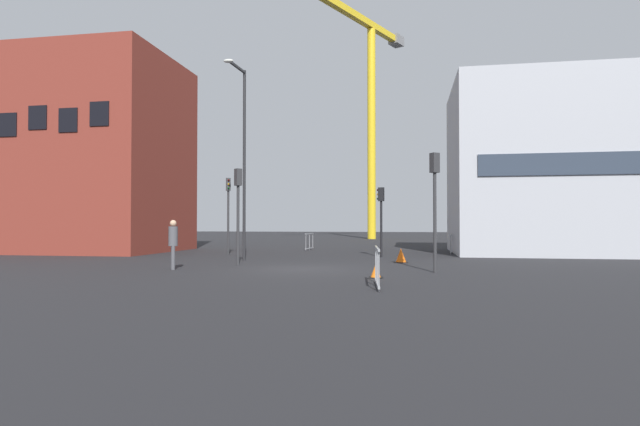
{
  "coord_description": "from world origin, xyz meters",
  "views": [
    {
      "loc": [
        4.02,
        -18.97,
        1.76
      ],
      "look_at": [
        0.0,
        4.13,
        2.21
      ],
      "focal_mm": 28.58,
      "sensor_mm": 36.0,
      "label": 1
    }
  ],
  "objects_px": {
    "traffic_light_verge": "(228,203)",
    "traffic_light_crosswalk": "(435,193)",
    "construction_crane": "(369,92)",
    "traffic_light_near": "(238,200)",
    "traffic_light_median": "(381,210)",
    "traffic_cone_striped": "(376,272)",
    "pedestrian_walking": "(173,240)",
    "streetlamp_tall": "(242,149)",
    "traffic_cone_by_barrier": "(401,256)"
  },
  "relations": [
    {
      "from": "traffic_light_verge",
      "to": "traffic_light_crosswalk",
      "type": "relative_size",
      "value": 1.0
    },
    {
      "from": "pedestrian_walking",
      "to": "traffic_cone_striped",
      "type": "bearing_deg",
      "value": -12.26
    },
    {
      "from": "traffic_light_crosswalk",
      "to": "traffic_cone_by_barrier",
      "type": "bearing_deg",
      "value": 106.19
    },
    {
      "from": "streetlamp_tall",
      "to": "traffic_light_median",
      "type": "height_order",
      "value": "streetlamp_tall"
    },
    {
      "from": "traffic_light_verge",
      "to": "traffic_cone_striped",
      "type": "distance_m",
      "value": 14.01
    },
    {
      "from": "traffic_light_verge",
      "to": "traffic_light_crosswalk",
      "type": "bearing_deg",
      "value": -38.09
    },
    {
      "from": "pedestrian_walking",
      "to": "traffic_cone_by_barrier",
      "type": "distance_m",
      "value": 9.73
    },
    {
      "from": "traffic_light_crosswalk",
      "to": "traffic_cone_striped",
      "type": "relative_size",
      "value": 9.35
    },
    {
      "from": "construction_crane",
      "to": "traffic_light_verge",
      "type": "relative_size",
      "value": 5.66
    },
    {
      "from": "construction_crane",
      "to": "pedestrian_walking",
      "type": "relative_size",
      "value": 12.89
    },
    {
      "from": "traffic_light_verge",
      "to": "construction_crane",
      "type": "bearing_deg",
      "value": 78.71
    },
    {
      "from": "construction_crane",
      "to": "traffic_light_crosswalk",
      "type": "bearing_deg",
      "value": -82.11
    },
    {
      "from": "streetlamp_tall",
      "to": "traffic_cone_striped",
      "type": "xyz_separation_m",
      "value": [
        6.57,
        -6.34,
        -4.99
      ]
    },
    {
      "from": "traffic_light_near",
      "to": "traffic_cone_by_barrier",
      "type": "relative_size",
      "value": 6.36
    },
    {
      "from": "streetlamp_tall",
      "to": "pedestrian_walking",
      "type": "distance_m",
      "value": 6.32
    },
    {
      "from": "pedestrian_walking",
      "to": "traffic_cone_by_barrier",
      "type": "height_order",
      "value": "pedestrian_walking"
    },
    {
      "from": "traffic_cone_by_barrier",
      "to": "construction_crane",
      "type": "bearing_deg",
      "value": 96.75
    },
    {
      "from": "traffic_light_crosswalk",
      "to": "construction_crane",
      "type": "bearing_deg",
      "value": 97.89
    },
    {
      "from": "construction_crane",
      "to": "traffic_cone_striped",
      "type": "distance_m",
      "value": 42.16
    },
    {
      "from": "traffic_cone_by_barrier",
      "to": "streetlamp_tall",
      "type": "bearing_deg",
      "value": -178.9
    },
    {
      "from": "pedestrian_walking",
      "to": "traffic_cone_by_barrier",
      "type": "relative_size",
      "value": 2.96
    },
    {
      "from": "streetlamp_tall",
      "to": "traffic_light_verge",
      "type": "distance_m",
      "value": 5.35
    },
    {
      "from": "traffic_light_crosswalk",
      "to": "pedestrian_walking",
      "type": "relative_size",
      "value": 2.27
    },
    {
      "from": "traffic_cone_striped",
      "to": "traffic_light_near",
      "type": "bearing_deg",
      "value": 146.66
    },
    {
      "from": "construction_crane",
      "to": "traffic_light_crosswalk",
      "type": "distance_m",
      "value": 39.43
    },
    {
      "from": "traffic_light_near",
      "to": "traffic_light_crosswalk",
      "type": "xyz_separation_m",
      "value": [
        7.9,
        -1.76,
        0.14
      ]
    },
    {
      "from": "construction_crane",
      "to": "traffic_light_crosswalk",
      "type": "height_order",
      "value": "construction_crane"
    },
    {
      "from": "traffic_cone_striped",
      "to": "pedestrian_walking",
      "type": "bearing_deg",
      "value": 167.74
    },
    {
      "from": "traffic_light_median",
      "to": "pedestrian_walking",
      "type": "distance_m",
      "value": 11.11
    },
    {
      "from": "traffic_light_verge",
      "to": "traffic_cone_by_barrier",
      "type": "height_order",
      "value": "traffic_light_verge"
    },
    {
      "from": "traffic_light_near",
      "to": "traffic_light_verge",
      "type": "bearing_deg",
      "value": 113.24
    },
    {
      "from": "traffic_cone_by_barrier",
      "to": "traffic_light_crosswalk",
      "type": "bearing_deg",
      "value": -73.81
    },
    {
      "from": "construction_crane",
      "to": "traffic_light_verge",
      "type": "distance_m",
      "value": 31.79
    },
    {
      "from": "traffic_light_verge",
      "to": "pedestrian_walking",
      "type": "xyz_separation_m",
      "value": [
        1.08,
        -8.9,
        -1.74
      ]
    },
    {
      "from": "traffic_light_crosswalk",
      "to": "pedestrian_walking",
      "type": "distance_m",
      "value": 9.85
    },
    {
      "from": "traffic_light_verge",
      "to": "pedestrian_walking",
      "type": "bearing_deg",
      "value": -83.07
    },
    {
      "from": "construction_crane",
      "to": "traffic_light_near",
      "type": "bearing_deg",
      "value": -94.57
    },
    {
      "from": "traffic_light_near",
      "to": "pedestrian_walking",
      "type": "xyz_separation_m",
      "value": [
        -1.78,
        -2.23,
        -1.59
      ]
    },
    {
      "from": "streetlamp_tall",
      "to": "construction_crane",
      "type": "bearing_deg",
      "value": 84.0
    },
    {
      "from": "pedestrian_walking",
      "to": "traffic_light_near",
      "type": "bearing_deg",
      "value": 51.32
    },
    {
      "from": "streetlamp_tall",
      "to": "traffic_light_median",
      "type": "xyz_separation_m",
      "value": [
        6.22,
        3.54,
        -2.78
      ]
    },
    {
      "from": "traffic_light_near",
      "to": "traffic_light_median",
      "type": "height_order",
      "value": "traffic_light_near"
    },
    {
      "from": "traffic_light_verge",
      "to": "traffic_light_near",
      "type": "height_order",
      "value": "traffic_light_verge"
    },
    {
      "from": "construction_crane",
      "to": "traffic_cone_striped",
      "type": "bearing_deg",
      "value": -85.39
    },
    {
      "from": "traffic_light_median",
      "to": "pedestrian_walking",
      "type": "bearing_deg",
      "value": -131.97
    },
    {
      "from": "streetlamp_tall",
      "to": "traffic_cone_by_barrier",
      "type": "distance_m",
      "value": 8.77
    },
    {
      "from": "construction_crane",
      "to": "traffic_light_near",
      "type": "height_order",
      "value": "construction_crane"
    },
    {
      "from": "construction_crane",
      "to": "streetlamp_tall",
      "type": "xyz_separation_m",
      "value": [
        -3.43,
        -32.62,
        -10.82
      ]
    },
    {
      "from": "construction_crane",
      "to": "streetlamp_tall",
      "type": "bearing_deg",
      "value": -96.0
    },
    {
      "from": "construction_crane",
      "to": "traffic_light_median",
      "type": "xyz_separation_m",
      "value": [
        2.79,
        -29.08,
        -13.59
      ]
    }
  ]
}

